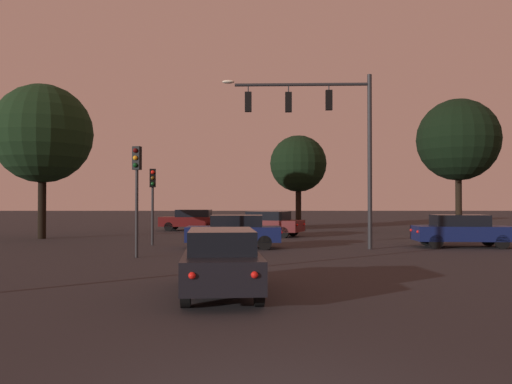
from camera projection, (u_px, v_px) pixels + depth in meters
ground_plane at (258, 240)px, 30.02m from camera, size 168.00×168.00×0.00m
traffic_signal_mast_arm at (323, 125)px, 24.48m from camera, size 6.77×0.51×7.88m
traffic_light_corner_left at (151, 191)px, 26.37m from camera, size 0.34×0.37×3.73m
traffic_light_corner_right at (135, 179)px, 20.77m from camera, size 0.35×0.38×4.27m
car_nearside_lane at (220, 260)px, 12.58m from camera, size 2.07×4.74×1.52m
car_crossing_left at (233, 231)px, 24.67m from camera, size 4.36×1.76×1.52m
car_crossing_right at (460, 230)px, 25.22m from camera, size 4.59×2.07×1.52m
car_far_lane at (191, 220)px, 39.04m from camera, size 4.69×2.15×1.52m
car_parked_lot at (265, 223)px, 32.88m from camera, size 4.77×3.44×1.52m
tree_behind_sign at (297, 164)px, 46.16m from camera, size 4.82×4.82×7.74m
tree_left_far at (457, 140)px, 36.92m from camera, size 5.57×5.57×9.11m
tree_center_horizon at (41, 134)px, 30.93m from camera, size 5.64×5.64×8.84m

